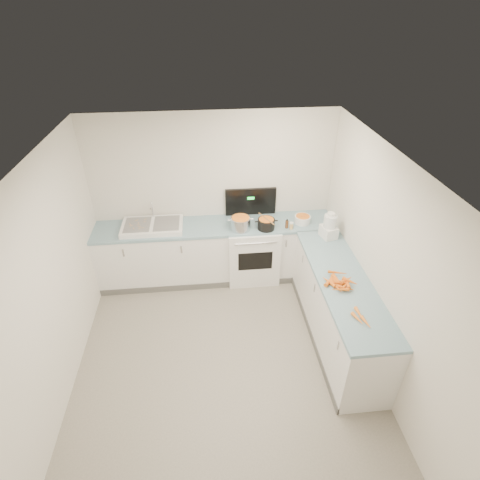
{
  "coord_description": "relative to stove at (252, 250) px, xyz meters",
  "views": [
    {
      "loc": [
        -0.12,
        -2.98,
        3.75
      ],
      "look_at": [
        0.3,
        1.1,
        1.05
      ],
      "focal_mm": 28.0,
      "sensor_mm": 36.0,
      "label": 1
    }
  ],
  "objects": [
    {
      "name": "sink",
      "position": [
        -1.45,
        0.02,
        0.5
      ],
      "size": [
        0.86,
        0.52,
        0.31
      ],
      "color": "white",
      "rests_on": "counter_back"
    },
    {
      "name": "mixing_bowl",
      "position": [
        0.73,
        -0.05,
        0.52
      ],
      "size": [
        0.25,
        0.25,
        0.11
      ],
      "primitive_type": "cylinder",
      "rotation": [
        0.0,
        0.0,
        -0.08
      ],
      "color": "white",
      "rests_on": "counter_back"
    },
    {
      "name": "extract_bottle",
      "position": [
        0.47,
        -0.17,
        0.52
      ],
      "size": [
        0.05,
        0.05,
        0.12
      ],
      "primitive_type": "cylinder",
      "color": "#593319",
      "rests_on": "counter_back"
    },
    {
      "name": "floor",
      "position": [
        -0.55,
        -1.69,
        -0.47
      ],
      "size": [
        3.5,
        4.0,
        0.0
      ],
      "primitive_type": null,
      "color": "gray",
      "rests_on": "ground"
    },
    {
      "name": "black_pot",
      "position": [
        0.17,
        -0.16,
        0.53
      ],
      "size": [
        0.26,
        0.26,
        0.17
      ],
      "primitive_type": "cylinder",
      "rotation": [
        0.0,
        0.0,
        0.05
      ],
      "color": "black",
      "rests_on": "stove"
    },
    {
      "name": "wall_back",
      "position": [
        -0.55,
        0.31,
        0.78
      ],
      "size": [
        3.5,
        0.0,
        2.5
      ],
      "primitive_type": null,
      "rotation": [
        1.57,
        0.0,
        0.0
      ],
      "color": "silver",
      "rests_on": "ground"
    },
    {
      "name": "peeled_carrots",
      "position": [
        0.85,
        -2.03,
        0.49
      ],
      "size": [
        0.15,
        0.3,
        0.04
      ],
      "color": "orange",
      "rests_on": "counter_right"
    },
    {
      "name": "carrot_pile",
      "position": [
        0.81,
        -1.47,
        0.5
      ],
      "size": [
        0.38,
        0.37,
        0.09
      ],
      "color": "orange",
      "rests_on": "counter_right"
    },
    {
      "name": "steel_pot",
      "position": [
        -0.2,
        -0.14,
        0.55
      ],
      "size": [
        0.36,
        0.36,
        0.21
      ],
      "primitive_type": "cylinder",
      "rotation": [
        0.0,
        0.0,
        0.36
      ],
      "color": "silver",
      "rests_on": "stove"
    },
    {
      "name": "counter_right",
      "position": [
        0.9,
        -1.39,
        -0.0
      ],
      "size": [
        0.62,
        2.2,
        0.94
      ],
      "color": "white",
      "rests_on": "ground"
    },
    {
      "name": "peelings",
      "position": [
        -1.64,
        0.02,
        0.54
      ],
      "size": [
        0.24,
        0.29,
        0.01
      ],
      "color": "tan",
      "rests_on": "sink"
    },
    {
      "name": "counter_back",
      "position": [
        -0.55,
        0.01,
        -0.0
      ],
      "size": [
        3.5,
        0.62,
        0.94
      ],
      "color": "white",
      "rests_on": "ground"
    },
    {
      "name": "food_processor",
      "position": [
        0.99,
        -0.46,
        0.63
      ],
      "size": [
        0.23,
        0.26,
        0.38
      ],
      "color": "white",
      "rests_on": "counter_right"
    },
    {
      "name": "ceiling",
      "position": [
        -0.55,
        -1.69,
        2.03
      ],
      "size": [
        3.5,
        4.0,
        0.0
      ],
      "primitive_type": null,
      "rotation": [
        3.14,
        0.0,
        0.0
      ],
      "color": "silver",
      "rests_on": "ground"
    },
    {
      "name": "wall_right",
      "position": [
        1.2,
        -1.69,
        0.78
      ],
      "size": [
        0.0,
        4.0,
        2.5
      ],
      "primitive_type": null,
      "rotation": [
        1.57,
        0.0,
        -1.57
      ],
      "color": "silver",
      "rests_on": "ground"
    },
    {
      "name": "spice_jar",
      "position": [
        0.53,
        -0.2,
        0.51
      ],
      "size": [
        0.05,
        0.05,
        0.09
      ],
      "primitive_type": "cylinder",
      "color": "#E5B266",
      "rests_on": "counter_back"
    },
    {
      "name": "wall_left",
      "position": [
        -2.3,
        -1.69,
        0.78
      ],
      "size": [
        0.0,
        4.0,
        2.5
      ],
      "primitive_type": null,
      "rotation": [
        1.57,
        0.0,
        1.57
      ],
      "color": "silver",
      "rests_on": "ground"
    },
    {
      "name": "stove",
      "position": [
        0.0,
        0.0,
        0.0
      ],
      "size": [
        0.76,
        0.65,
        1.36
      ],
      "color": "white",
      "rests_on": "ground"
    },
    {
      "name": "wooden_spoon",
      "position": [
        0.17,
        -0.16,
        0.63
      ],
      "size": [
        0.18,
        0.36,
        0.02
      ],
      "primitive_type": "cylinder",
      "rotation": [
        1.57,
        0.0,
        0.44
      ],
      "color": "#AD7A47",
      "rests_on": "black_pot"
    }
  ]
}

